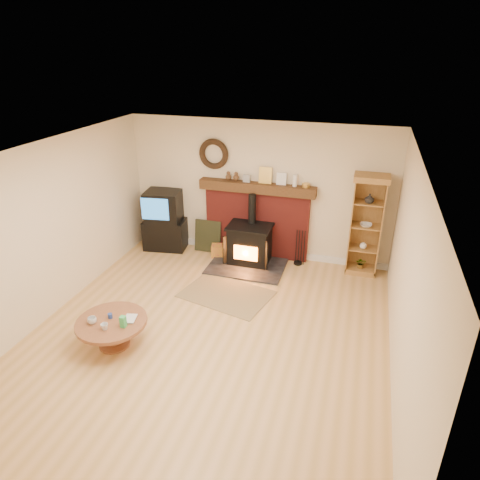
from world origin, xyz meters
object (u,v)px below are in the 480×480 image
(wood_stove, at_px, (249,245))
(curio_cabinet, at_px, (366,225))
(tv_unit, at_px, (165,221))
(coffee_table, at_px, (112,325))

(wood_stove, xyz_separation_m, curio_cabinet, (2.04, 0.28, 0.55))
(wood_stove, bearing_deg, tv_unit, 173.95)
(tv_unit, height_order, curio_cabinet, curio_cabinet)
(wood_stove, relative_size, tv_unit, 1.17)
(tv_unit, relative_size, curio_cabinet, 0.66)
(wood_stove, bearing_deg, curio_cabinet, 7.73)
(tv_unit, distance_m, coffee_table, 3.17)
(tv_unit, bearing_deg, curio_cabinet, 1.26)
(wood_stove, relative_size, coffee_table, 1.46)
(wood_stove, distance_m, curio_cabinet, 2.13)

